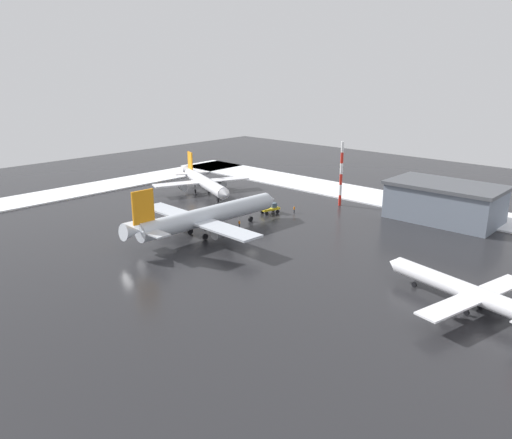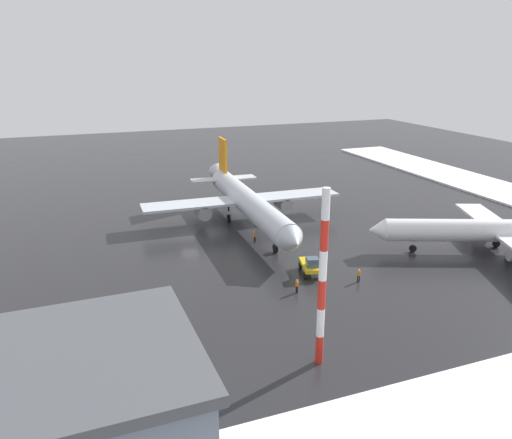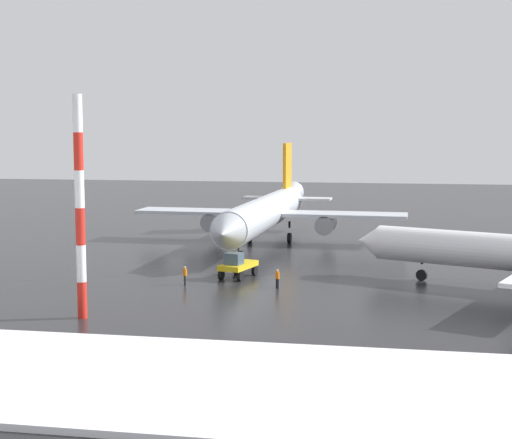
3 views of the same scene
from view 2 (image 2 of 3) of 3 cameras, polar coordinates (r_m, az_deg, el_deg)
The scene contains 9 objects.
ground_plane at distance 77.76m, azimuth -7.62°, elevation -2.12°, with size 240.00×240.00×0.00m, color #232326.
airplane_far_rear at distance 82.01m, azimuth -1.00°, elevation 2.07°, with size 33.94×40.99×12.18m.
airplane_distant_tail at distance 77.90m, azimuth 25.29°, elevation -1.14°, with size 32.31×27.35×10.02m.
pushback_tug at distance 64.56m, azimuth 6.29°, elevation -5.18°, with size 3.26×5.00×2.50m.
ground_crew_near_tug at distance 59.64m, azimuth 4.70°, elevation -7.50°, with size 0.36×0.36×1.71m.
ground_crew_beside_wing at distance 63.47m, azimuth 11.66°, elevation -6.19°, with size 0.36×0.36×1.71m.
ground_crew_mid_apron at distance 75.15m, azimuth -0.14°, elevation -1.89°, with size 0.36×0.36×1.71m.
antenna_mast at distance 43.91m, azimuth 7.60°, elevation -6.87°, with size 0.70×0.70×16.53m.
cargo_hangar at distance 37.48m, azimuth -26.88°, elevation -20.59°, with size 25.23×15.39×8.80m.
Camera 2 is at (-15.94, -71.27, 26.71)m, focal length 35.00 mm.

